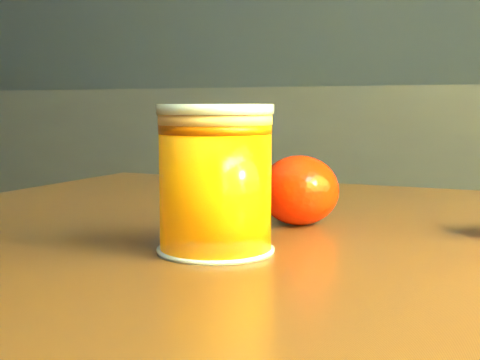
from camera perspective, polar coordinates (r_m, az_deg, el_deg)
The scene contains 4 objects.
kitchen_counter at distance 2.07m, azimuth -6.81°, elevation -5.00°, with size 3.15×0.60×0.90m, color #49484D.
table at distance 0.57m, azimuth 13.60°, elevation -14.68°, with size 1.06×0.78×0.76m.
juice_glass at distance 0.48m, azimuth -2.11°, elevation 0.01°, with size 0.08×0.08×0.11m.
orange_front at distance 0.60m, azimuth 5.07°, elevation -0.88°, with size 0.07×0.07×0.06m, color #FF2405.
Camera 1 is at (1.18, -0.21, 0.86)m, focal length 50.00 mm.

